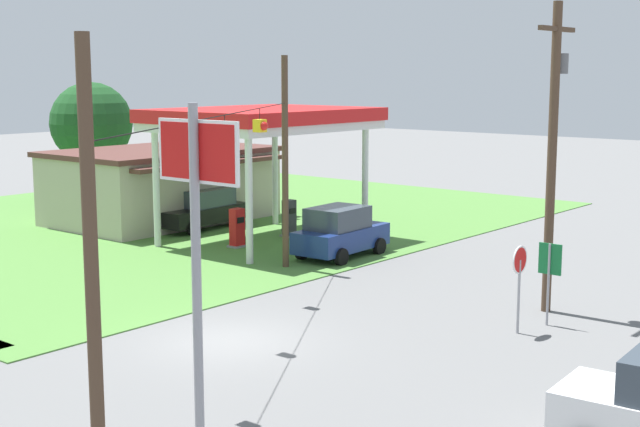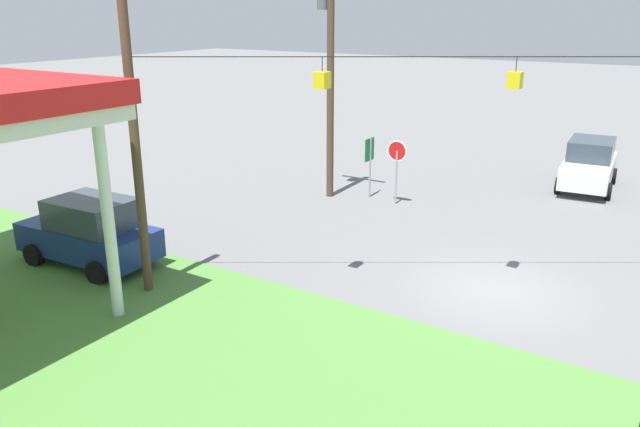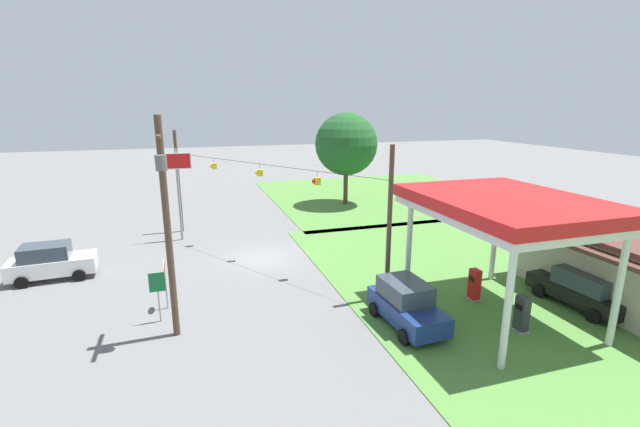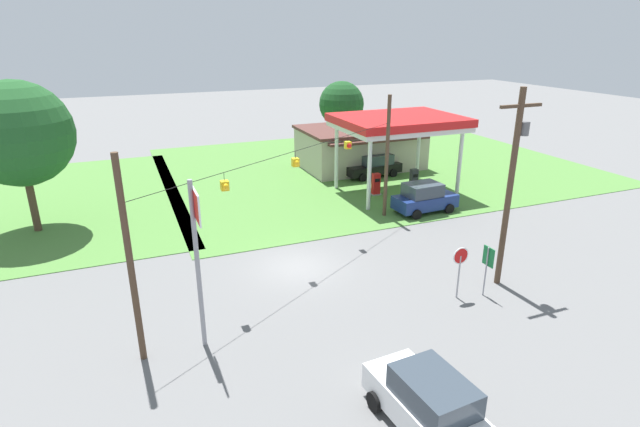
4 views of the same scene
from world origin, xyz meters
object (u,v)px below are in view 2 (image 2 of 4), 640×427
object	(u,v)px
route_sign	(370,155)
car_on_crossroad	(589,164)
stop_sign_roadside	(397,158)
utility_pole_main	(329,65)
car_at_pumps_front	(90,232)

from	to	relation	value
route_sign	car_on_crossroad	bearing A→B (deg)	-139.60
stop_sign_roadside	utility_pole_main	xyz separation A→B (m)	(2.76, 0.45, 3.39)
stop_sign_roadside	utility_pole_main	world-z (taller)	utility_pole_main
car_on_crossroad	stop_sign_roadside	size ratio (longest dim) A/B	1.82
car_on_crossroad	route_sign	bearing A→B (deg)	-53.91
car_on_crossroad	utility_pole_main	xyz separation A→B (m)	(8.62, 6.83, 4.17)
car_at_pumps_front	utility_pole_main	size ratio (longest dim) A/B	0.47
car_at_pumps_front	utility_pole_main	bearing A→B (deg)	-105.48
stop_sign_roadside	route_sign	bearing A→B (deg)	168.19
car_on_crossroad	stop_sign_roadside	world-z (taller)	stop_sign_roadside
car_at_pumps_front	route_sign	bearing A→B (deg)	-111.92
stop_sign_roadside	car_on_crossroad	bearing A→B (deg)	47.40
route_sign	utility_pole_main	size ratio (longest dim) A/B	0.26
stop_sign_roadside	utility_pole_main	distance (m)	4.39
stop_sign_roadside	route_sign	size ratio (longest dim) A/B	1.04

